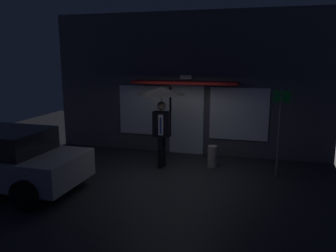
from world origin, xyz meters
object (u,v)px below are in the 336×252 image
at_px(person_with_umbrella, 161,102).
at_px(parked_car, 0,158).
at_px(sidewalk_bollard, 212,156).
at_px(street_sign_post, 280,127).

distance_m(person_with_umbrella, parked_car, 4.20).
xyz_separation_m(person_with_umbrella, sidewalk_bollard, (1.38, 0.37, -1.53)).
height_order(parked_car, sidewalk_bollard, parked_car).
bearing_deg(sidewalk_bollard, person_with_umbrella, -164.83).
height_order(person_with_umbrella, sidewalk_bollard, person_with_umbrella).
bearing_deg(person_with_umbrella, sidewalk_bollard, 21.25).
distance_m(person_with_umbrella, street_sign_post, 3.14).
bearing_deg(street_sign_post, person_with_umbrella, 179.91).
bearing_deg(parked_car, sidewalk_bollard, 32.93).
xyz_separation_m(parked_car, sidewalk_bollard, (4.60, 2.83, -0.42)).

